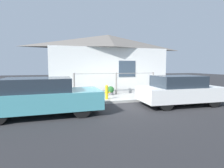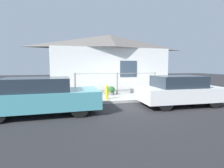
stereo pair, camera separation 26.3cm
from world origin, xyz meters
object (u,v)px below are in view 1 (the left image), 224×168
Objects in this scene: car_left at (42,96)px; potted_plant_near_hydrant at (111,90)px; car_right at (179,90)px; fire_hydrant at (107,92)px.

car_left is 8.38× the size of potted_plant_near_hydrant.
car_right is at bearing -50.08° from potted_plant_near_hydrant.
fire_hydrant is 1.44× the size of potted_plant_near_hydrant.
potted_plant_near_hydrant is (3.38, 2.87, -0.30)m from car_left.
car_left is 5.82× the size of fire_hydrant.
car_right is 5.27× the size of fire_hydrant.
car_right is 3.39m from fire_hydrant.
potted_plant_near_hydrant is (-2.40, 2.87, -0.29)m from car_right.
car_left reaches higher than fire_hydrant.
fire_hydrant is at bearing -114.40° from potted_plant_near_hydrant.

